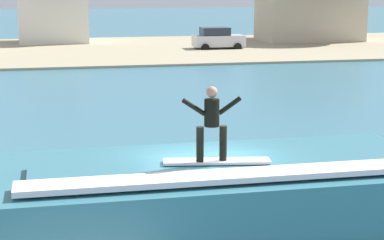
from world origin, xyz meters
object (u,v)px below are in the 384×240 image
(wave_crest, at_px, (219,194))
(surfboard, at_px, (217,161))
(car_far_shore, at_px, (218,39))
(surfer, at_px, (212,120))
(house_small_cottage, at_px, (53,0))

(wave_crest, distance_m, surfboard, 1.06)
(car_far_shore, bearing_deg, surfer, -104.51)
(surfboard, height_order, house_small_cottage, house_small_cottage)
(wave_crest, bearing_deg, surfboard, -109.66)
(wave_crest, bearing_deg, car_far_shore, 75.71)
(car_far_shore, bearing_deg, house_small_cottage, 145.78)
(wave_crest, distance_m, surfer, 1.95)
(wave_crest, xyz_separation_m, surfboard, (-0.18, -0.50, 0.91))
(surfer, height_order, house_small_cottage, house_small_cottage)
(wave_crest, relative_size, house_small_cottage, 1.32)
(surfboard, xyz_separation_m, surfer, (-0.13, -0.05, 0.93))
(surfer, bearing_deg, house_small_cottage, 93.21)
(surfer, xyz_separation_m, car_far_shore, (10.25, 39.58, -1.68))
(wave_crest, relative_size, car_far_shore, 2.37)
(surfboard, bearing_deg, car_far_shore, 75.64)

